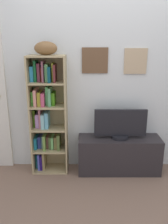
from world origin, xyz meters
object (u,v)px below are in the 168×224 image
Objects in this scene: football at (46,48)px; television at (121,125)px; bookshelf at (47,115)px; tv_stand at (119,155)px.

football is 1.30m from television.
bookshelf reaches higher than television.
tv_stand is 0.42m from television.
tv_stand is at bearing -2.22° from football.
bookshelf is 0.82m from football.
football is (0.03, -0.03, 0.82)m from bookshelf.
football reaches higher than bookshelf.
bookshelf is 1.08m from tv_stand.
bookshelf reaches higher than tv_stand.
bookshelf is at bearing 176.07° from tv_stand.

